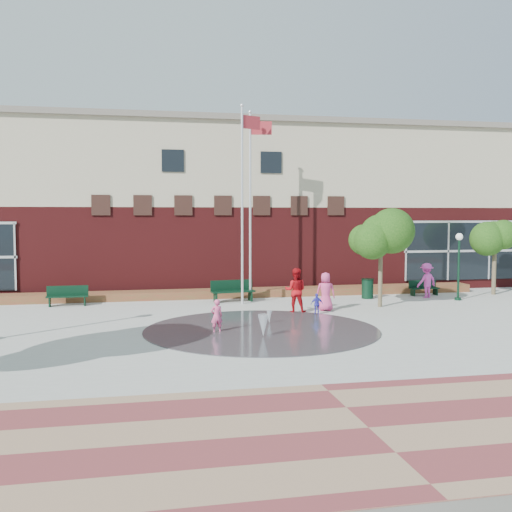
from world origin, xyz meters
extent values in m
plane|color=#666056|center=(0.00, 0.00, 0.00)|extent=(120.00, 120.00, 0.00)
cube|color=#A8A8A0|center=(0.00, 4.00, 0.00)|extent=(46.00, 18.00, 0.01)
cube|color=brown|center=(0.00, -7.00, 0.00)|extent=(46.00, 6.00, 0.01)
cylinder|color=#383A3D|center=(0.00, 3.00, 0.00)|extent=(8.40, 8.40, 0.01)
cube|color=#541415|center=(0.00, 17.50, 2.25)|extent=(44.00, 10.00, 4.50)
cube|color=tan|center=(0.00, 17.50, 6.75)|extent=(44.00, 10.00, 4.50)
cube|color=slate|center=(0.00, 17.50, 9.05)|extent=(44.40, 10.40, 0.30)
cube|color=black|center=(15.00, 12.48, 2.11)|extent=(10.00, 0.12, 3.19)
cube|color=black|center=(-2.50, 12.48, 6.79)|extent=(1.10, 0.10, 1.10)
cube|color=black|center=(2.50, 12.48, 6.79)|extent=(1.10, 0.10, 1.10)
cube|color=#AA2427|center=(0.00, 11.60, 0.00)|extent=(26.00, 1.20, 0.40)
cylinder|color=white|center=(0.42, 9.25, 4.49)|extent=(0.11, 0.11, 8.98)
sphere|color=white|center=(0.42, 9.25, 9.03)|extent=(0.18, 0.18, 0.18)
cube|color=#A2262F|center=(0.87, 9.44, 8.32)|extent=(0.92, 0.40, 0.60)
cylinder|color=white|center=(0.98, 10.23, 4.44)|extent=(0.11, 0.11, 8.87)
sphere|color=white|center=(0.98, 10.23, 8.93)|extent=(0.18, 0.18, 0.18)
cube|color=#A2262F|center=(1.48, 10.16, 8.19)|extent=(1.02, 0.17, 0.63)
cylinder|color=black|center=(10.80, 8.39, 1.46)|extent=(0.10, 0.10, 2.92)
cylinder|color=black|center=(10.80, 8.39, 0.07)|extent=(0.31, 0.31, 0.14)
sphere|color=white|center=(10.80, 8.39, 3.07)|extent=(0.34, 0.34, 0.34)
cube|color=black|center=(-7.42, 10.22, 0.45)|extent=(1.83, 0.55, 0.06)
cube|color=black|center=(-7.42, 10.44, 0.69)|extent=(1.82, 0.10, 0.45)
cube|color=black|center=(0.10, 9.96, 0.51)|extent=(2.11, 0.82, 0.07)
cube|color=black|center=(0.07, 10.21, 0.78)|extent=(2.05, 0.31, 0.51)
cube|color=black|center=(10.00, 10.26, 0.39)|extent=(1.59, 0.56, 0.05)
cube|color=black|center=(9.98, 10.45, 0.59)|extent=(1.56, 0.17, 0.39)
cylinder|color=black|center=(6.75, 9.81, 0.47)|extent=(0.57, 0.57, 0.95)
cylinder|color=black|center=(6.75, 9.81, 0.97)|extent=(0.61, 0.61, 0.06)
cylinder|color=#4D422E|center=(6.29, 7.19, 1.37)|extent=(0.19, 0.19, 2.73)
cylinder|color=#4D422E|center=(13.67, 9.89, 1.21)|extent=(0.21, 0.21, 2.42)
cone|color=white|center=(-0.20, 1.76, 0.00)|extent=(0.39, 0.39, 0.75)
cone|color=white|center=(0.54, 4.13, 0.00)|extent=(0.22, 0.22, 0.49)
imported|color=#EC5289|center=(-1.62, 2.92, 0.59)|extent=(0.47, 0.34, 1.18)
imported|color=#AD0D13|center=(2.22, 6.54, 0.94)|extent=(1.10, 0.98, 1.88)
imported|color=#D1407B|center=(3.58, 6.65, 0.83)|extent=(0.90, 0.68, 1.67)
imported|color=#3935C7|center=(2.93, 5.81, 0.44)|extent=(0.53, 0.25, 0.89)
imported|color=#ED46BD|center=(9.73, 9.50, 0.87)|extent=(1.26, 0.94, 1.73)
camera|label=1|loc=(-4.38, -17.66, 4.15)|focal=42.00mm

